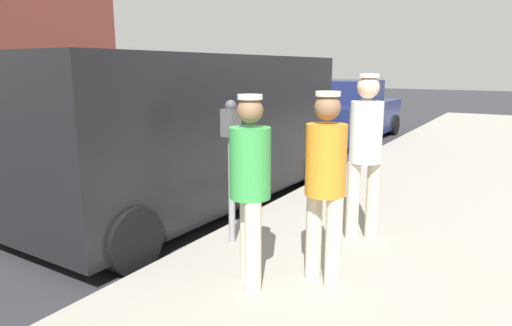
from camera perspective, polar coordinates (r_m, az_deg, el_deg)
The scene contains 9 objects.
ground_plane at distance 6.24m, azimuth -10.52°, elevation -6.95°, with size 80.00×80.00×0.00m, color #2D2D33.
sidewalk_slab at distance 4.81m, azimuth 23.43°, elevation -12.66°, with size 5.00×32.00×0.15m, color #9E998E.
parking_meter_near at distance 4.72m, azimuth -3.12°, elevation 1.94°, with size 0.14×0.18×1.52m.
parking_meter_far at distance 8.76m, azimuth 13.65°, elevation 6.23°, with size 0.14×0.18×1.52m.
pedestrian_in_white at distance 4.95m, azimuth 13.50°, elevation 2.07°, with size 0.34×0.34×1.78m.
pedestrian_in_orange at distance 3.85m, azimuth 8.67°, elevation -1.76°, with size 0.35×0.34×1.66m.
pedestrian_in_green at distance 3.75m, azimuth -0.73°, elevation -2.19°, with size 0.34×0.34×1.63m.
parked_van at distance 6.58m, azimuth -7.97°, elevation 4.44°, with size 2.25×5.25×2.15m.
parked_sedan_ahead at distance 12.93m, azimuth 11.16°, elevation 6.14°, with size 2.01×4.43×1.65m.
Camera 1 is at (3.97, -4.39, 1.99)m, focal length 32.01 mm.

